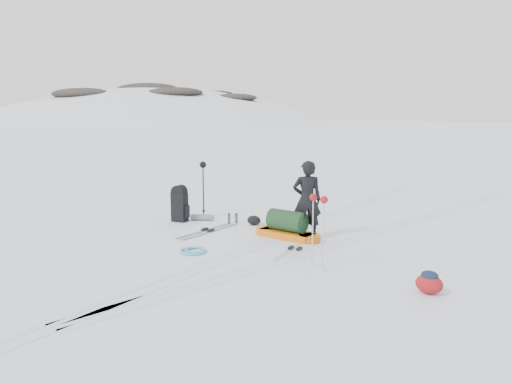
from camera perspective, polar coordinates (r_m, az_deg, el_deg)
ground at (r=10.05m, az=1.68°, el=-5.45°), size 200.00×200.00×0.00m
ski_tracks at (r=10.42m, az=7.29°, el=-4.95°), size 3.38×17.97×0.01m
skier at (r=10.00m, az=5.84°, el=-0.91°), size 0.69×0.66×1.58m
pulk_sled at (r=10.13m, az=3.59°, el=-4.06°), size 1.49×0.50×0.57m
expedition_rucksack at (r=11.69m, az=-8.41°, el=-1.43°), size 0.81×0.73×0.85m
ski_poles_black at (r=12.25m, az=-6.08°, el=2.38°), size 0.16×0.16×1.33m
ski_poles_silver at (r=8.07m, az=7.15°, el=-1.71°), size 0.38×0.21×1.23m
touring_skis_grey at (r=10.73m, az=-5.53°, el=-4.44°), size 0.33×1.72×0.06m
touring_skis_white at (r=9.33m, az=4.48°, el=-6.57°), size 0.62×1.69×0.06m
rope_coil at (r=9.24m, az=-7.12°, el=-6.66°), size 0.63×0.63×0.06m
small_daypack at (r=7.57m, az=19.19°, el=-9.75°), size 0.49×0.46×0.33m
thermos_pair at (r=11.40m, az=-2.69°, el=-3.05°), size 0.15×0.26×0.25m
stuff_sack at (r=11.27m, az=-0.24°, el=-3.25°), size 0.39×0.32×0.21m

